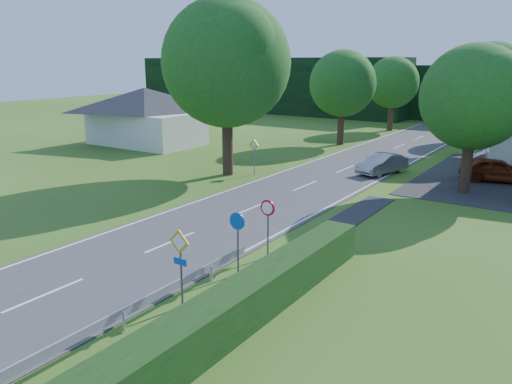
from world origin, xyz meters
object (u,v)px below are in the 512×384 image
Objects in this scene: parked_car_red at (497,170)px; parked_car_silver_a at (503,162)px; parasol at (499,157)px; streetlight at (471,113)px; moving_car at (382,164)px; motorcycle at (373,163)px.

parked_car_silver_a is at bearing -11.86° from parked_car_red.
parked_car_silver_a is (-0.07, 2.89, 0.02)m from parked_car_red.
streetlight is at bearing -103.22° from parasol.
parked_car_red is at bearing -83.42° from parasol.
streetlight is 6.54m from moving_car.
parked_car_red is at bearing 28.55° from motorcycle.
parked_car_silver_a is 2.05× the size of parasol.
moving_car is 0.93× the size of parked_car_red.
parked_car_silver_a is (6.82, 4.74, 0.10)m from moving_car.
moving_car is at bearing -14.29° from motorcycle.
motorcycle is 7.90m from parked_car_red.
parasol is (-0.28, 0.20, 0.26)m from parked_car_silver_a.
parked_car_silver_a is at bearing 51.49° from moving_car.
parked_car_red is 1.94× the size of parasol.
streetlight reaches higher than moving_car.
parked_car_silver_a is 0.43m from parasol.
moving_car is 2.18× the size of motorcycle.
parked_car_red is (1.53, 1.91, -3.66)m from streetlight.
motorcycle is 8.76m from parked_car_silver_a.
parasol is at bearing -6.72° from parked_car_red.
parked_car_red is (6.89, 1.85, 0.08)m from moving_car.
moving_car is at bearing 91.73° from parked_car_red.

